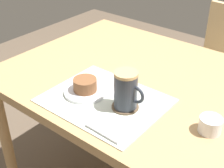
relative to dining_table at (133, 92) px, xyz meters
name	(u,v)px	position (x,y,z in m)	size (l,w,h in m)	color
dining_table	(133,92)	(0.00, 0.00, 0.00)	(1.02, 0.83, 0.73)	tan
wooden_chair	(221,73)	(0.11, 0.74, -0.19)	(0.47, 0.47, 0.82)	#D1B27F
placemat	(105,100)	(0.03, -0.22, 0.09)	(0.41, 0.33, 0.00)	silver
pastry_plate	(85,91)	(-0.05, -0.23, 0.10)	(0.16, 0.16, 0.01)	white
pastry	(85,85)	(-0.05, -0.23, 0.12)	(0.08, 0.08, 0.05)	brown
coffee_coaster	(125,107)	(0.11, -0.21, 0.09)	(0.09, 0.09, 0.01)	brown
coffee_mug	(126,90)	(0.11, -0.21, 0.16)	(0.11, 0.08, 0.13)	#2D333D
teaspoon	(101,134)	(0.14, -0.37, 0.09)	(0.01, 0.01, 0.13)	silver
sugar_bowl	(210,125)	(0.38, -0.14, 0.11)	(0.07, 0.07, 0.05)	white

